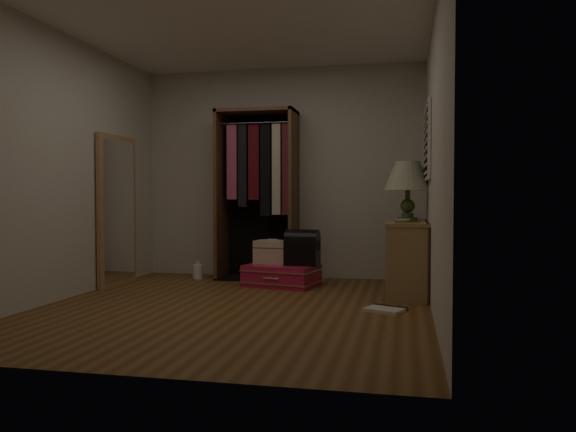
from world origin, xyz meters
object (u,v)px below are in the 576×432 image
(console_bookshelf, at_px, (407,256))
(train_case, at_px, (273,252))
(floor_mirror, at_px, (117,210))
(pink_suitcase, at_px, (282,275))
(open_wardrobe, at_px, (260,181))
(black_bag, at_px, (302,247))
(table_lamp, at_px, (408,177))
(white_jug, at_px, (198,271))

(console_bookshelf, height_order, train_case, console_bookshelf)
(floor_mirror, bearing_deg, pink_suitcase, 8.50)
(open_wardrobe, bearing_deg, black_bag, -38.37)
(console_bookshelf, bearing_deg, table_lamp, 88.77)
(pink_suitcase, relative_size, black_bag, 2.22)
(table_lamp, bearing_deg, pink_suitcase, 179.13)
(console_bookshelf, distance_m, white_jug, 2.58)
(console_bookshelf, height_order, pink_suitcase, console_bookshelf)
(black_bag, bearing_deg, white_jug, 171.45)
(white_jug, bearing_deg, floor_mirror, -140.83)
(floor_mirror, bearing_deg, black_bag, 7.56)
(table_lamp, bearing_deg, floor_mirror, -175.47)
(floor_mirror, xyz_separation_m, pink_suitcase, (1.86, 0.28, -0.73))
(pink_suitcase, bearing_deg, open_wardrobe, 140.07)
(black_bag, bearing_deg, pink_suitcase, -175.19)
(train_case, height_order, table_lamp, table_lamp)
(train_case, relative_size, black_bag, 1.06)
(open_wardrobe, bearing_deg, floor_mirror, -152.52)
(open_wardrobe, distance_m, white_jug, 1.34)
(train_case, bearing_deg, pink_suitcase, -26.83)
(table_lamp, bearing_deg, console_bookshelf, -91.23)
(black_bag, bearing_deg, table_lamp, 3.70)
(floor_mirror, distance_m, table_lamp, 3.27)
(open_wardrobe, relative_size, black_bag, 5.13)
(console_bookshelf, bearing_deg, open_wardrobe, 157.50)
(console_bookshelf, xyz_separation_m, train_case, (-1.50, 0.32, -0.02))
(black_bag, relative_size, white_jug, 1.87)
(open_wardrobe, xyz_separation_m, white_jug, (-0.74, -0.17, -1.11))
(console_bookshelf, xyz_separation_m, open_wardrobe, (-1.76, 0.73, 0.81))
(open_wardrobe, distance_m, train_case, 0.96)
(floor_mirror, bearing_deg, console_bookshelf, 0.69)
(train_case, bearing_deg, black_bag, -5.74)
(pink_suitcase, bearing_deg, black_bag, 12.04)
(open_wardrobe, distance_m, floor_mirror, 1.70)
(floor_mirror, bearing_deg, table_lamp, 4.53)
(floor_mirror, distance_m, pink_suitcase, 2.02)
(black_bag, distance_m, table_lamp, 1.38)
(black_bag, xyz_separation_m, white_jug, (-1.36, 0.32, -0.35))
(open_wardrobe, height_order, table_lamp, open_wardrobe)
(console_bookshelf, bearing_deg, train_case, 167.80)
(open_wardrobe, relative_size, train_case, 4.84)
(pink_suitcase, xyz_separation_m, train_case, (-0.13, 0.09, 0.25))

